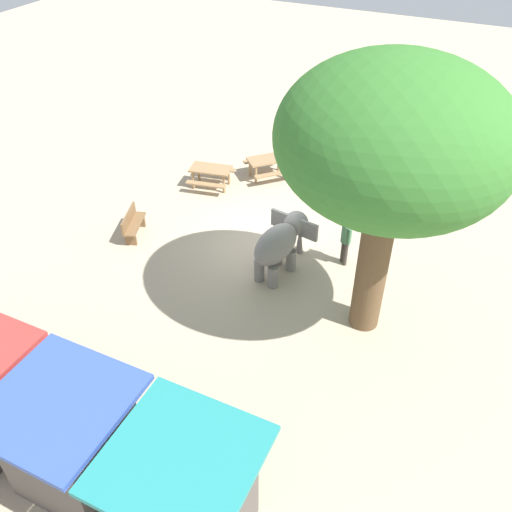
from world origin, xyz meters
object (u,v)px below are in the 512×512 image
shade_tree_main (393,145)px  wooden_bench (132,223)px  market_stall_teal (187,500)px  market_stall_blue (72,445)px  person_handler (346,238)px  picnic_table_far (211,173)px  elephant (281,242)px  picnic_table_near (268,163)px

shade_tree_main → wooden_bench: bearing=-4.6°
market_stall_teal → market_stall_blue: 2.60m
market_stall_blue → shade_tree_main: bearing=-119.8°
market_stall_blue → person_handler: bearing=-106.2°
picnic_table_far → market_stall_teal: market_stall_teal is taller
shade_tree_main → picnic_table_far: bearing=-31.9°
person_handler → wooden_bench: size_ratio=1.11×
market_stall_blue → elephant: bearing=-97.2°
wooden_bench → market_stall_teal: (-6.69, 7.54, 0.67)m
wooden_bench → picnic_table_near: bearing=136.9°
elephant → market_stall_blue: bearing=-177.1°
person_handler → wooden_bench: 6.94m
person_handler → picnic_table_far: size_ratio=0.92×
shade_tree_main → picnic_table_far: shade_tree_main is taller
wooden_bench → market_stall_teal: 10.10m
person_handler → wooden_bench: person_handler is taller
elephant → picnic_table_near: elephant is taller
elephant → picnic_table_far: 5.56m
wooden_bench → elephant: bearing=75.0°
elephant → person_handler: size_ratio=1.50×
elephant → market_stall_blue: market_stall_blue is taller
wooden_bench → picnic_table_far: size_ratio=0.83×
wooden_bench → market_stall_blue: 8.60m
wooden_bench → market_stall_teal: size_ratio=0.58×
market_stall_teal → market_stall_blue: (2.60, 0.00, 0.00)m
wooden_bench → picnic_table_near: wooden_bench is taller
shade_tree_main → picnic_table_far: size_ratio=4.13×
picnic_table_far → wooden_bench: bearing=67.4°
market_stall_teal → wooden_bench: bearing=-48.4°
elephant → market_stall_teal: bearing=-158.5°
shade_tree_main → market_stall_blue: shade_tree_main is taller
person_handler → picnic_table_near: size_ratio=0.77×
person_handler → picnic_table_far: (5.96, -2.29, -0.36)m
picnic_table_far → picnic_table_near: bearing=-146.5°
wooden_bench → market_stall_blue: market_stall_blue is taller
person_handler → wooden_bench: (6.74, 1.58, -0.48)m
market_stall_teal → person_handler: bearing=-90.3°
elephant → market_stall_teal: (-1.60, 7.94, 0.07)m
picnic_table_near → picnic_table_far: bearing=-1.3°
person_handler → picnic_table_near: bearing=-81.9°
picnic_table_near → market_stall_blue: size_ratio=0.84×
person_handler → shade_tree_main: (-1.31, 2.23, 4.35)m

